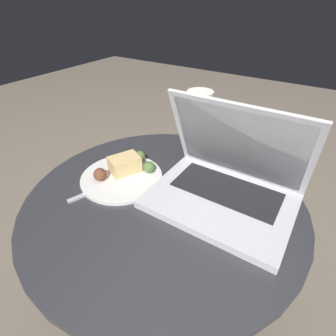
{
  "coord_description": "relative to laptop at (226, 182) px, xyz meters",
  "views": [
    {
      "loc": [
        0.28,
        -0.42,
        0.92
      ],
      "look_at": [
        -0.01,
        0.03,
        0.56
      ],
      "focal_mm": 28.0,
      "sensor_mm": 36.0,
      "label": 1
    }
  ],
  "objects": [
    {
      "name": "beer_glass",
      "position": [
        -0.16,
        0.15,
        0.05
      ],
      "size": [
        0.07,
        0.07,
        0.2
      ],
      "color": "#C6701E",
      "rests_on": "table"
    },
    {
      "name": "snack_plate",
      "position": [
        -0.27,
        -0.07,
        -0.04
      ],
      "size": [
        0.22,
        0.22,
        0.05
      ],
      "color": "silver",
      "rests_on": "table"
    },
    {
      "name": "ground_plane",
      "position": [
        -0.13,
        -0.08,
        -0.54
      ],
      "size": [
        6.0,
        6.0,
        0.0
      ],
      "primitive_type": "plane",
      "color": "#726656"
    },
    {
      "name": "napkin",
      "position": [
        -0.25,
        -0.07,
        -0.05
      ],
      "size": [
        0.16,
        0.12,
        0.0
      ],
      "color": "silver",
      "rests_on": "table"
    },
    {
      "name": "table",
      "position": [
        -0.13,
        -0.08,
        -0.19
      ],
      "size": [
        0.7,
        0.7,
        0.49
      ],
      "color": "#9E9EA3",
      "rests_on": "ground_plane"
    },
    {
      "name": "fork",
      "position": [
        -0.28,
        -0.12,
        -0.05
      ],
      "size": [
        0.08,
        0.18,
        0.01
      ],
      "color": "#B2B2B7",
      "rests_on": "table"
    },
    {
      "name": "laptop",
      "position": [
        0.0,
        0.0,
        0.0
      ],
      "size": [
        0.34,
        0.25,
        0.25
      ],
      "color": "silver",
      "rests_on": "table"
    }
  ]
}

